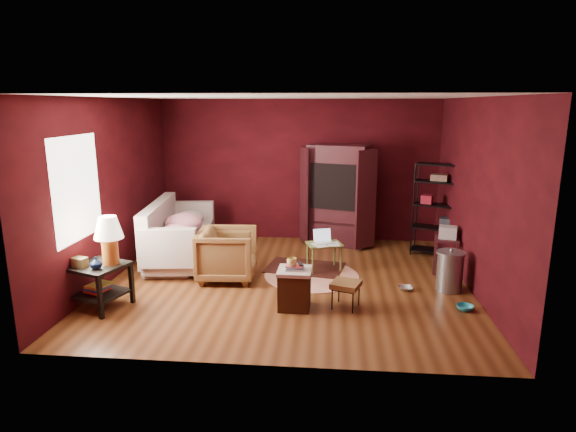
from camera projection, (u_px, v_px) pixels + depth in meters
name	position (u px, v px, depth m)	size (l,w,h in m)	color
room	(284.00, 193.00, 7.19)	(5.54, 5.04, 2.84)	brown
sofa	(177.00, 239.00, 8.45)	(1.94, 0.57, 0.76)	#AE9C96
armchair	(227.00, 252.00, 7.52)	(0.86, 0.81, 0.89)	black
pet_bowl_steel	(406.00, 283.00, 7.13)	(0.22, 0.05, 0.22)	silver
pet_bowl_turquoise	(465.00, 302.00, 6.43)	(0.22, 0.07, 0.22)	teal
vase	(96.00, 263.00, 6.26)	(0.16, 0.16, 0.16)	#0B183B
mug	(292.00, 261.00, 6.36)	(0.13, 0.11, 0.13)	#D3BE67
side_table	(104.00, 253.00, 6.42)	(0.81, 0.81, 1.26)	black
sofa_cushions	(177.00, 235.00, 8.39)	(1.16, 2.37, 0.95)	#AE9C96
hamper	(295.00, 288.00, 6.48)	(0.45, 0.45, 0.63)	#3C1C0D
footstool	(346.00, 285.00, 6.47)	(0.46, 0.46, 0.37)	black
rug_round	(312.00, 276.00, 7.74)	(1.94, 1.94, 0.01)	beige
rug_oriental	(305.00, 267.00, 8.10)	(1.38, 1.04, 0.01)	#4D1B14
laptop_desk	(324.00, 246.00, 7.91)	(0.64, 0.56, 0.68)	olive
tv_armoire	(338.00, 193.00, 9.32)	(1.46, 1.08, 1.95)	#401219
wire_shelving	(438.00, 206.00, 8.59)	(0.90, 0.63, 1.69)	black
small_stand	(447.00, 238.00, 7.77)	(0.47, 0.47, 0.78)	#401219
trash_can	(450.00, 271.00, 7.08)	(0.47, 0.47, 0.65)	#95989C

